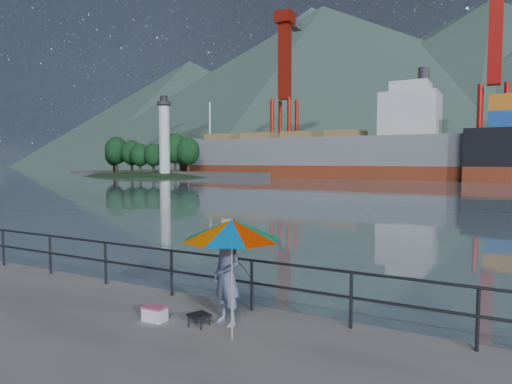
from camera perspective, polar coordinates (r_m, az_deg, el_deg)
harbor_water at (r=136.20m, az=25.67°, el=2.36°), size 500.00×280.00×0.00m
guardrail at (r=10.87m, az=-14.65°, el=-9.07°), size 22.00×0.06×1.03m
lighthouse_islet at (r=92.22m, az=-13.77°, el=2.21°), size 48.00×26.40×19.20m
fisherman at (r=8.34m, az=-3.64°, el=-10.41°), size 0.75×0.61×1.76m
beach_umbrella at (r=7.43m, az=-3.06°, el=-4.74°), size 1.69×1.69×2.00m
folding_stool at (r=8.48m, az=-7.12°, el=-15.57°), size 0.44×0.44×0.22m
cooler_bag at (r=8.89m, az=-12.54°, el=-14.71°), size 0.42×0.29×0.24m
fishing_rod at (r=9.90m, az=-2.54°, el=-13.36°), size 0.30×1.85×1.32m
bulk_carrier at (r=84.71m, az=8.27°, el=4.72°), size 54.38×9.41×14.50m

